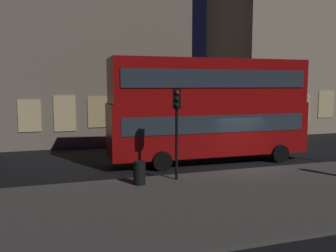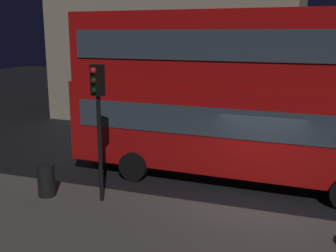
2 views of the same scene
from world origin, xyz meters
The scene contains 7 objects.
ground_plane centered at (0.00, 0.00, 0.00)m, with size 80.00×80.00×0.00m, color black.
sidewalk_slab centered at (0.00, -4.29, 0.06)m, with size 44.00×7.38×0.12m, color #4C4944.
building_with_clock centered at (-6.35, 13.03, 9.93)m, with size 13.45×9.61×19.85m.
building_plain_facade centered at (11.82, 13.49, 7.27)m, with size 12.22×9.02×14.53m.
double_decker_bus centered at (-1.18, 1.92, 3.07)m, with size 10.99×3.07×5.54m.
traffic_light_near_kerb centered at (-4.20, -1.48, 2.94)m, with size 0.37×0.39×3.91m.
litter_bin centered at (-5.91, -1.72, 0.60)m, with size 0.51×0.51×0.96m, color black.
Camera 1 is at (-9.15, -15.61, 4.20)m, focal length 37.88 mm.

